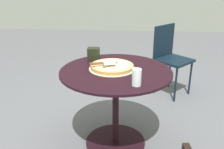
# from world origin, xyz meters

# --- Properties ---
(ground_plane) EXTENTS (10.00, 10.00, 0.00)m
(ground_plane) POSITION_xyz_m (0.00, 0.00, 0.00)
(ground_plane) COLOR #5A5B60
(patio_table) EXTENTS (0.91, 0.91, 0.70)m
(patio_table) POSITION_xyz_m (0.00, 0.00, 0.50)
(patio_table) COLOR black
(patio_table) RESTS_ON ground
(pizza_on_tray) EXTENTS (0.38, 0.38, 0.05)m
(pizza_on_tray) POSITION_xyz_m (0.03, -0.03, 0.72)
(pizza_on_tray) COLOR silver
(pizza_on_tray) RESTS_ON patio_table
(pizza_server) EXTENTS (0.21, 0.12, 0.02)m
(pizza_server) POSITION_xyz_m (0.10, 0.01, 0.76)
(pizza_server) COLOR silver
(pizza_server) RESTS_ON pizza_on_tray
(drinking_cup) EXTENTS (0.07, 0.07, 0.12)m
(drinking_cup) POSITION_xyz_m (-0.16, 0.29, 0.76)
(drinking_cup) COLOR white
(drinking_cup) RESTS_ON patio_table
(napkin_dispenser) EXTENTS (0.11, 0.09, 0.12)m
(napkin_dispenser) POSITION_xyz_m (0.21, -0.24, 0.76)
(napkin_dispenser) COLOR black
(napkin_dispenser) RESTS_ON patio_table
(patio_chair_far) EXTENTS (0.53, 0.53, 0.86)m
(patio_chair_far) POSITION_xyz_m (-0.59, -1.13, 0.51)
(patio_chair_far) COLOR black
(patio_chair_far) RESTS_ON ground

